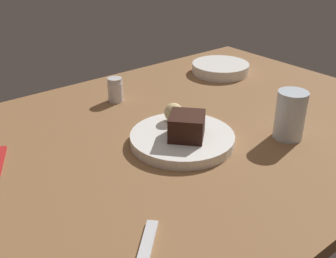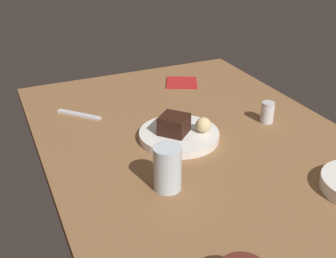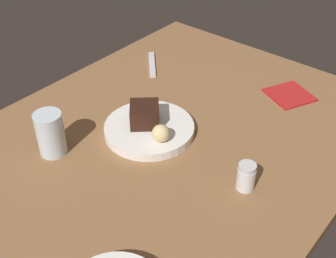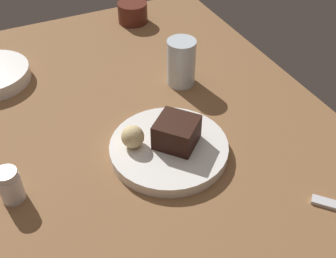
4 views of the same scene
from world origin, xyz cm
name	(u,v)px [view 1 (image 1 of 4)]	position (x,y,z in cm)	size (l,w,h in cm)	color
dining_table	(179,137)	(0.00, 0.00, 1.50)	(120.00, 84.00, 3.00)	brown
dessert_plate	(182,139)	(-3.25, -4.79, 4.09)	(22.38, 22.38, 2.19)	white
chocolate_cake_slice	(187,126)	(-3.37, -6.31, 7.76)	(7.32, 7.07, 5.15)	black
bread_roll	(174,112)	(-0.59, 1.31, 7.33)	(4.30, 4.30, 4.30)	#DBC184
salt_shaker	(115,90)	(-1.86, 23.81, 6.16)	(3.99, 3.99, 6.41)	silver
water_glass	(290,115)	(16.68, -17.27, 8.37)	(6.50, 6.50, 10.74)	silver
side_bowl	(220,68)	(35.77, 22.21, 4.57)	(17.68, 17.68, 3.14)	white
dessert_spoon	(144,256)	(-29.43, -26.93, 3.35)	(15.00, 1.80, 0.70)	silver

